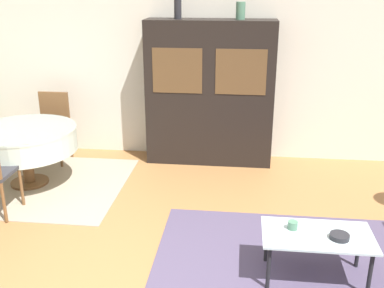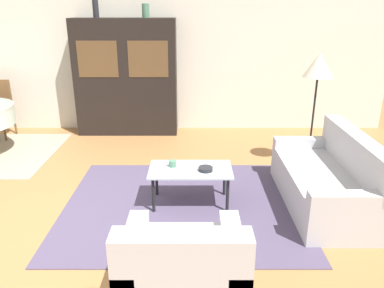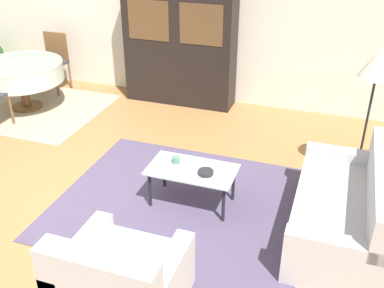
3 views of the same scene
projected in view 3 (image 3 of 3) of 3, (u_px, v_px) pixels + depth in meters
ground_plane at (54, 211)px, 4.90m from camera, size 14.00×14.00×0.00m
wall_back at (172, 15)px, 7.27m from camera, size 10.00×0.06×2.70m
area_rug at (182, 203)px, 5.02m from camera, size 2.73×2.32×0.01m
dining_rug at (30, 108)px, 7.33m from camera, size 2.37×1.93×0.01m
couch at (345, 211)px, 4.40m from camera, size 0.86×1.73×0.85m
armchair at (120, 283)px, 3.57m from camera, size 0.93×0.88×0.82m
coffee_table at (192, 173)px, 4.84m from camera, size 0.95×0.53×0.44m
display_cabinet at (180, 42)px, 7.13m from camera, size 1.78×0.47×2.03m
dining_table at (21, 72)px, 7.06m from camera, size 1.31×1.31×0.75m
dining_chair_far at (54, 58)px, 7.81m from camera, size 0.44×0.44×0.99m
floor_lamp at (378, 69)px, 4.79m from camera, size 0.40×0.40×1.63m
cup at (176, 160)px, 4.91m from camera, size 0.09×0.09×0.07m
bowl at (206, 172)px, 4.71m from camera, size 0.17×0.17×0.04m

